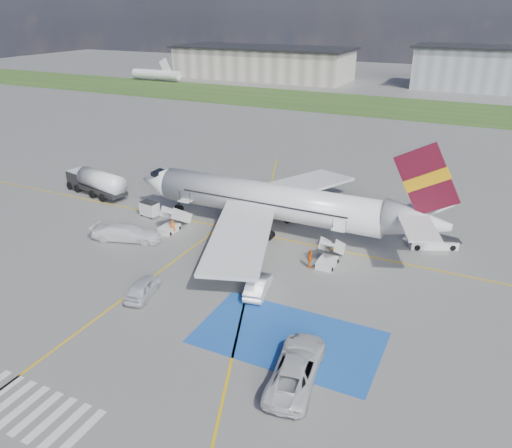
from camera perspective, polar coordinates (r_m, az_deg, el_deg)
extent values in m
plane|color=#60605E|center=(46.01, -6.03, -6.88)|extent=(400.00, 400.00, 0.00)
cube|color=#2D4C1E|center=(132.22, 16.44, 12.61)|extent=(400.00, 30.00, 0.01)
cube|color=gold|center=(55.33, 0.44, -1.21)|extent=(120.00, 0.20, 0.01)
cube|color=gold|center=(42.29, -19.21, -11.25)|extent=(0.20, 60.00, 0.01)
cube|color=gold|center=(55.33, 0.44, -1.21)|extent=(20.71, 56.45, 0.01)
cube|color=#1B4FA6|center=(39.20, 3.70, -12.83)|extent=(14.00, 8.00, 0.01)
cube|color=silver|center=(37.50, -26.37, -17.68)|extent=(0.60, 4.00, 0.01)
cube|color=silver|center=(36.71, -25.12, -18.42)|extent=(0.60, 4.00, 0.01)
cube|color=silver|center=(35.94, -23.82, -19.18)|extent=(0.60, 4.00, 0.01)
cube|color=silver|center=(35.20, -22.44, -19.97)|extent=(0.60, 4.00, 0.01)
cube|color=silver|center=(34.48, -20.99, -20.77)|extent=(0.60, 4.00, 0.01)
cube|color=silver|center=(33.79, -19.46, -21.60)|extent=(0.60, 4.00, 0.01)
cube|color=gray|center=(181.30, 0.74, 17.89)|extent=(60.00, 22.00, 10.00)
cube|color=gray|center=(169.27, 26.17, 15.53)|extent=(48.00, 18.00, 12.00)
cylinder|color=silver|center=(55.68, 1.33, 2.74)|extent=(26.00, 3.90, 3.90)
cone|color=silver|center=(63.00, -11.22, 4.81)|extent=(4.00, 3.90, 3.90)
cube|color=black|center=(62.33, -10.85, 5.65)|extent=(1.67, 1.90, 0.82)
cone|color=silver|center=(51.50, 17.96, 0.22)|extent=(6.50, 3.90, 3.90)
cube|color=silver|center=(48.47, -1.78, -1.34)|extent=(9.86, 15.95, 1.40)
cube|color=silver|center=(62.93, 5.39, 4.57)|extent=(9.86, 15.95, 1.40)
cylinder|color=#38383A|center=(51.82, -1.27, -1.32)|extent=(3.40, 2.10, 2.10)
cylinder|color=#38383A|center=(61.20, 3.50, 2.68)|extent=(3.40, 2.10, 2.10)
cube|color=#550E1E|center=(49.97, 18.92, 4.79)|extent=(6.62, 0.30, 7.45)
cube|color=orange|center=(49.97, 18.92, 4.79)|extent=(4.36, 0.40, 3.08)
cube|color=silver|center=(48.23, 18.15, -0.50)|extent=(4.73, 5.95, 0.49)
cube|color=silver|center=(54.16, 19.21, 2.00)|extent=(4.73, 5.95, 0.49)
cube|color=black|center=(53.90, 0.47, 2.42)|extent=(19.50, 0.04, 0.18)
cube|color=black|center=(57.24, 2.15, 3.70)|extent=(19.50, 0.04, 0.18)
cube|color=silver|center=(57.48, -9.08, 1.03)|extent=(1.40, 3.73, 2.32)
cube|color=silver|center=(58.54, -8.10, 2.63)|extent=(1.40, 1.00, 0.12)
cylinder|color=black|center=(58.72, -8.70, 3.23)|extent=(0.06, 0.06, 1.10)
cylinder|color=black|center=(57.98, -7.55, 3.03)|extent=(0.06, 0.06, 1.10)
cube|color=silver|center=(56.72, -9.91, -0.55)|extent=(1.60, 2.40, 0.70)
cube|color=silver|center=(50.01, 8.74, -2.52)|extent=(1.40, 3.73, 2.32)
cube|color=silver|center=(51.22, 9.46, -0.61)|extent=(1.40, 1.00, 0.12)
cylinder|color=black|center=(51.18, 8.75, 0.09)|extent=(0.06, 0.06, 1.10)
cylinder|color=black|center=(50.84, 10.25, -0.19)|extent=(0.06, 0.06, 1.10)
cube|color=silver|center=(49.14, 8.09, -4.41)|extent=(1.60, 2.40, 0.70)
cube|color=black|center=(73.27, -19.47, 4.80)|extent=(3.03, 3.03, 2.53)
cylinder|color=silver|center=(68.81, -17.23, 4.74)|extent=(7.84, 4.15, 2.53)
cube|color=black|center=(69.21, -17.11, 3.75)|extent=(7.84, 4.15, 0.55)
cube|color=silver|center=(61.25, -12.08, 1.71)|extent=(2.34, 1.60, 1.53)
cube|color=black|center=(60.96, -12.15, 2.43)|extent=(2.22, 1.48, 0.13)
cube|color=silver|center=(55.53, 19.56, -2.12)|extent=(5.12, 3.51, 0.81)
cube|color=black|center=(55.64, 20.85, -1.46)|extent=(3.41, 2.44, 0.91)
imported|color=silver|center=(44.80, -12.76, -7.12)|extent=(2.82, 4.96, 1.59)
imported|color=silver|center=(44.10, 0.26, -7.02)|extent=(2.59, 4.99, 1.56)
imported|color=silver|center=(34.98, 4.66, -15.65)|extent=(3.74, 6.60, 2.34)
imported|color=white|center=(55.41, -14.63, -0.73)|extent=(6.12, 3.84, 2.23)
imported|color=#DE5B0B|center=(55.99, -9.49, -0.32)|extent=(0.71, 0.60, 1.66)
imported|color=orange|center=(62.19, -11.94, 1.91)|extent=(0.68, 0.82, 1.54)
imported|color=#DF5A0B|center=(48.38, 6.18, -3.99)|extent=(0.68, 1.17, 1.88)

